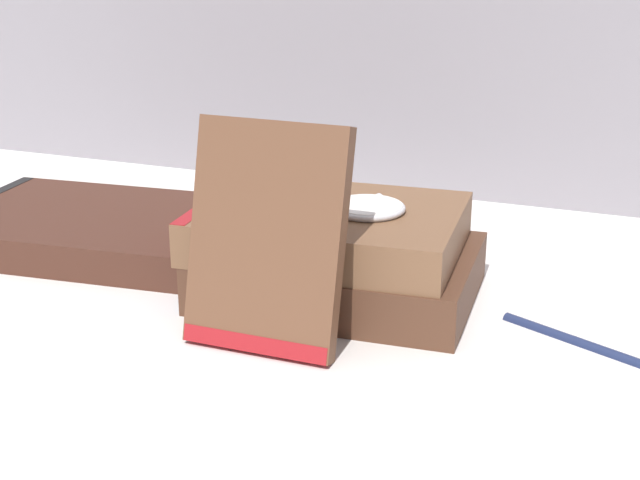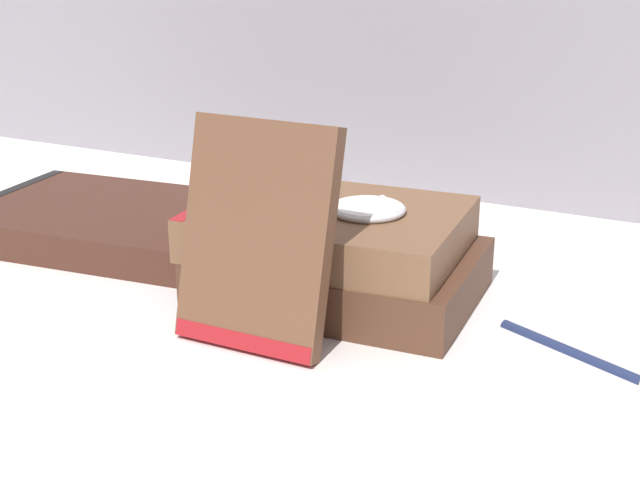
# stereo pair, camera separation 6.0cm
# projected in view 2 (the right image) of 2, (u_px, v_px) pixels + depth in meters

# --- Properties ---
(ground_plane) EXTENTS (3.00, 3.00, 0.00)m
(ground_plane) POSITION_uv_depth(u_px,v_px,m) (290.00, 316.00, 0.68)
(ground_plane) COLOR silver
(book_flat_bottom) EXTENTS (0.22, 0.17, 0.04)m
(book_flat_bottom) POSITION_uv_depth(u_px,v_px,m) (335.00, 272.00, 0.71)
(book_flat_bottom) COLOR #4C2D1E
(book_flat_bottom) RESTS_ON ground_plane
(book_flat_top) EXTENTS (0.21, 0.17, 0.03)m
(book_flat_top) POSITION_uv_depth(u_px,v_px,m) (324.00, 228.00, 0.70)
(book_flat_top) COLOR brown
(book_flat_top) RESTS_ON book_flat_bottom
(book_side_left) EXTENTS (0.27, 0.20, 0.03)m
(book_side_left) POSITION_uv_depth(u_px,v_px,m) (106.00, 221.00, 0.85)
(book_side_left) COLOR #422319
(book_side_left) RESTS_ON ground_plane
(book_leaning_front) EXTENTS (0.11, 0.05, 0.16)m
(book_leaning_front) POSITION_uv_depth(u_px,v_px,m) (254.00, 243.00, 0.62)
(book_leaning_front) COLOR brown
(book_leaning_front) RESTS_ON ground_plane
(pocket_watch) EXTENTS (0.06, 0.06, 0.01)m
(pocket_watch) POSITION_uv_depth(u_px,v_px,m) (368.00, 209.00, 0.68)
(pocket_watch) COLOR white
(pocket_watch) RESTS_ON book_flat_top
(reading_glasses) EXTENTS (0.11, 0.07, 0.00)m
(reading_glasses) POSITION_uv_depth(u_px,v_px,m) (316.00, 229.00, 0.87)
(reading_glasses) COLOR #4C3828
(reading_glasses) RESTS_ON ground_plane
(fountain_pen) EXTENTS (0.12, 0.06, 0.01)m
(fountain_pen) POSITION_uv_depth(u_px,v_px,m) (578.00, 350.00, 0.61)
(fountain_pen) COLOR #1E284C
(fountain_pen) RESTS_ON ground_plane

